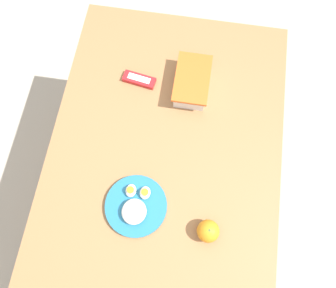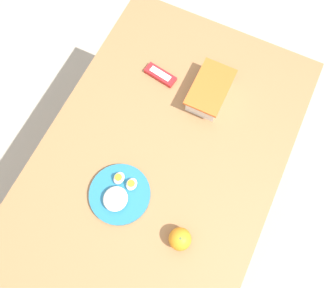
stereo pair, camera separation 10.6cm
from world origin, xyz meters
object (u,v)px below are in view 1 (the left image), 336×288
at_px(orange_fruit, 208,231).
at_px(rice_plate, 136,206).
at_px(candy_bar, 139,80).
at_px(food_container, 192,83).

height_order(orange_fruit, rice_plate, orange_fruit).
xyz_separation_m(rice_plate, candy_bar, (-0.48, -0.08, -0.01)).
xyz_separation_m(food_container, candy_bar, (0.01, -0.20, -0.02)).
bearing_deg(orange_fruit, food_container, -167.00).
bearing_deg(rice_plate, food_container, 165.49).
relative_size(orange_fruit, rice_plate, 0.35).
bearing_deg(rice_plate, candy_bar, -170.87).
distance_m(food_container, orange_fruit, 0.54).
bearing_deg(candy_bar, orange_fruit, 31.80).
relative_size(food_container, orange_fruit, 2.82).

